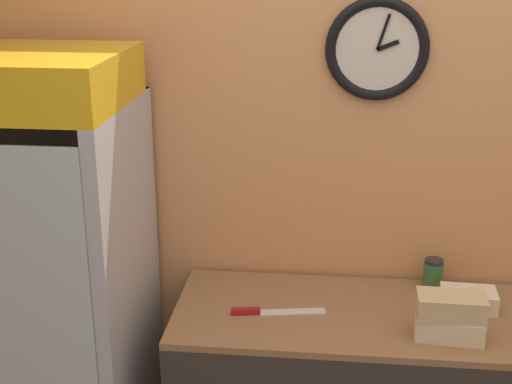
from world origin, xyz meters
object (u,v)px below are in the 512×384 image
at_px(sandwich_stack_bottom, 449,327).
at_px(sandwich_flat_left, 468,299).
at_px(chefs_knife, 265,312).
at_px(sandwich_stack_middle, 451,306).
at_px(condiment_jar, 433,274).
at_px(beverage_cooler, 41,270).

height_order(sandwich_stack_bottom, sandwich_flat_left, sandwich_stack_bottom).
bearing_deg(chefs_knife, sandwich_stack_bottom, -8.82).
distance_m(sandwich_stack_middle, sandwich_flat_left, 0.25).
distance_m(sandwich_flat_left, condiment_jar, 0.19).
relative_size(sandwich_stack_bottom, condiment_jar, 1.94).
height_order(sandwich_stack_middle, condiment_jar, sandwich_stack_middle).
bearing_deg(sandwich_stack_middle, beverage_cooler, 174.58).
bearing_deg(sandwich_flat_left, sandwich_stack_middle, -115.16).
bearing_deg(sandwich_stack_bottom, chefs_knife, 171.18).
relative_size(sandwich_stack_bottom, sandwich_stack_middle, 1.02).
distance_m(sandwich_stack_bottom, sandwich_stack_middle, 0.08).
relative_size(chefs_knife, condiment_jar, 2.86).
xyz_separation_m(beverage_cooler, sandwich_stack_bottom, (1.49, -0.14, -0.07)).
distance_m(sandwich_stack_middle, condiment_jar, 0.37).
xyz_separation_m(sandwich_stack_bottom, chefs_knife, (-0.64, 0.10, -0.03)).
relative_size(beverage_cooler, sandwich_stack_bottom, 7.79).
height_order(beverage_cooler, sandwich_stack_bottom, beverage_cooler).
relative_size(sandwich_stack_middle, condiment_jar, 1.90).
relative_size(beverage_cooler, chefs_knife, 5.31).
bearing_deg(sandwich_stack_bottom, condiment_jar, 91.32).
bearing_deg(beverage_cooler, sandwich_stack_bottom, -5.42).
xyz_separation_m(beverage_cooler, sandwich_stack_middle, (1.49, -0.14, 0.01)).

